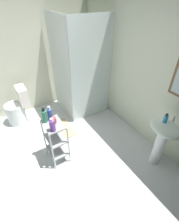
% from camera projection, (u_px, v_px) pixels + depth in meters
% --- Properties ---
extents(ground_plane, '(4.20, 4.20, 0.02)m').
position_uv_depth(ground_plane, '(50.00, 170.00, 2.63)').
color(ground_plane, silver).
extents(wall_back, '(4.20, 0.14, 2.50)m').
position_uv_depth(wall_back, '(149.00, 70.00, 2.64)').
color(wall_back, beige).
rests_on(wall_back, ground_plane).
extents(wall_left, '(0.10, 4.20, 2.50)m').
position_uv_depth(wall_left, '(5.00, 58.00, 3.13)').
color(wall_left, beige).
rests_on(wall_left, ground_plane).
extents(shower_stall, '(0.92, 0.92, 2.00)m').
position_uv_depth(shower_stall, '(79.00, 92.00, 3.66)').
color(shower_stall, white).
rests_on(shower_stall, ground_plane).
extents(pedestal_sink, '(0.46, 0.37, 0.81)m').
position_uv_depth(pedestal_sink, '(163.00, 136.00, 2.40)').
color(pedestal_sink, white).
rests_on(pedestal_sink, ground_plane).
extents(sink_faucet, '(0.03, 0.03, 0.10)m').
position_uv_depth(sink_faucet, '(174.00, 119.00, 2.28)').
color(sink_faucet, silver).
rests_on(sink_faucet, pedestal_sink).
extents(toilet, '(0.37, 0.49, 0.76)m').
position_uv_depth(toilet, '(18.00, 109.00, 3.40)').
color(toilet, white).
rests_on(toilet, ground_plane).
extents(storage_cart, '(0.38, 0.28, 0.74)m').
position_uv_depth(storage_cart, '(56.00, 139.00, 2.55)').
color(storage_cart, silver).
rests_on(storage_cart, ground_plane).
extents(hand_soap_bottle, '(0.06, 0.06, 0.14)m').
position_uv_depth(hand_soap_bottle, '(166.00, 119.00, 2.26)').
color(hand_soap_bottle, '#389ED1').
rests_on(hand_soap_bottle, pedestal_sink).
extents(shampoo_bottle_blue, '(0.07, 0.07, 0.24)m').
position_uv_depth(shampoo_bottle_blue, '(50.00, 114.00, 2.39)').
color(shampoo_bottle_blue, '#3656B7').
rests_on(shampoo_bottle_blue, storage_cart).
extents(body_wash_bottle_green, '(0.07, 0.07, 0.24)m').
position_uv_depth(body_wash_bottle_green, '(44.00, 116.00, 2.35)').
color(body_wash_bottle_green, '#368E65').
rests_on(body_wash_bottle_green, storage_cart).
extents(conditioner_bottle_purple, '(0.08, 0.08, 0.21)m').
position_uv_depth(conditioner_bottle_purple, '(52.00, 125.00, 2.21)').
color(conditioner_bottle_purple, purple).
rests_on(conditioner_bottle_purple, storage_cart).
extents(rinse_cup, '(0.07, 0.07, 0.10)m').
position_uv_depth(rinse_cup, '(54.00, 120.00, 2.36)').
color(rinse_cup, '#B24742').
rests_on(rinse_cup, storage_cart).
extents(bath_mat, '(0.60, 0.40, 0.02)m').
position_uv_depth(bath_mat, '(62.00, 129.00, 3.35)').
color(bath_mat, tan).
rests_on(bath_mat, ground_plane).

